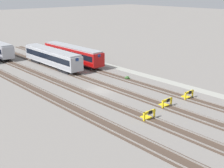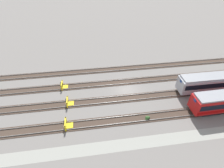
{
  "view_description": "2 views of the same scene",
  "coord_description": "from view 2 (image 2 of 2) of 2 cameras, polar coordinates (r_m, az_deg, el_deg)",
  "views": [
    {
      "loc": [
        -36.66,
        29.37,
        15.54
      ],
      "look_at": [
        -3.03,
        0.0,
        1.8
      ],
      "focal_mm": 50.0,
      "sensor_mm": 36.0,
      "label": 1
    },
    {
      "loc": [
        -6.73,
        -25.97,
        23.01
      ],
      "look_at": [
        -3.03,
        0.0,
        1.8
      ],
      "focal_mm": 28.0,
      "sensor_mm": 36.0,
      "label": 2
    }
  ],
  "objects": [
    {
      "name": "bumper_stop_nearest_track",
      "position": [
        29.44,
        -14.39,
        -12.63
      ],
      "size": [
        1.35,
        2.0,
        1.22
      ],
      "color": "yellow",
      "rests_on": "ground"
    },
    {
      "name": "weed_clump",
      "position": [
        30.32,
        11.48,
        -10.8
      ],
      "size": [
        0.92,
        0.7,
        0.64
      ],
      "color": "#38602D",
      "rests_on": "ground"
    },
    {
      "name": "rail_track_near_inner",
      "position": [
        33.51,
        5.77,
        -4.56
      ],
      "size": [
        90.0,
        2.24,
        0.21
      ],
      "color": "#47382D",
      "rests_on": "ground"
    },
    {
      "name": "ground_plane",
      "position": [
        35.35,
        4.87,
        -1.83
      ],
      "size": [
        400.0,
        400.0,
        0.0
      ],
      "primitive_type": "plane",
      "color": "gray"
    },
    {
      "name": "rail_track_nearest",
      "position": [
        30.2,
        7.89,
        -11.08
      ],
      "size": [
        90.0,
        2.24,
        0.21
      ],
      "color": "#47382D",
      "rests_on": "ground"
    },
    {
      "name": "service_walkway",
      "position": [
        27.7,
        10.3,
        -18.21
      ],
      "size": [
        54.0,
        2.0,
        0.01
      ],
      "primitive_type": "cube",
      "color": "#9E9E93",
      "rests_on": "ground"
    },
    {
      "name": "rail_track_far_inner",
      "position": [
        41.2,
        2.71,
        5.03
      ],
      "size": [
        90.0,
        2.24,
        0.21
      ],
      "color": "#47382D",
      "rests_on": "ground"
    },
    {
      "name": "subway_car_front_row_right_inner",
      "position": [
        40.34,
        32.58,
        0.72
      ],
      "size": [
        18.01,
        2.93,
        3.7
      ],
      "color": "#ADAFB7",
      "rests_on": "ground"
    },
    {
      "name": "rail_track_middle",
      "position": [
        37.21,
        4.08,
        0.73
      ],
      "size": [
        90.0,
        2.24,
        0.21
      ],
      "color": "#47382D",
      "rests_on": "ground"
    },
    {
      "name": "bumper_stop_middle_track",
      "position": [
        36.78,
        -15.59,
        -0.45
      ],
      "size": [
        1.36,
        2.01,
        1.22
      ],
      "color": "yellow",
      "rests_on": "ground"
    },
    {
      "name": "bumper_stop_near_inner_track",
      "position": [
        32.83,
        -13.93,
        -5.78
      ],
      "size": [
        1.34,
        2.0,
        1.22
      ],
      "color": "yellow",
      "rests_on": "ground"
    }
  ]
}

